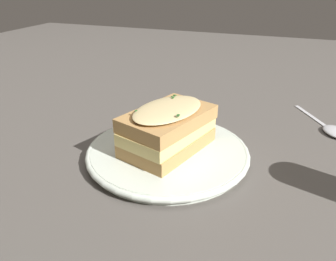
# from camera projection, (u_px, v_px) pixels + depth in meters

# --- Properties ---
(ground_plane) EXTENTS (2.40, 2.40, 0.00)m
(ground_plane) POSITION_uv_depth(u_px,v_px,m) (171.00, 158.00, 0.54)
(ground_plane) COLOR #514C47
(dinner_plate) EXTENTS (0.27, 0.27, 0.02)m
(dinner_plate) POSITION_uv_depth(u_px,v_px,m) (168.00, 152.00, 0.54)
(dinner_plate) COLOR silver
(dinner_plate) RESTS_ON ground_plane
(sandwich) EXTENTS (0.17, 0.13, 0.08)m
(sandwich) POSITION_uv_depth(u_px,v_px,m) (168.00, 128.00, 0.52)
(sandwich) COLOR #B2844C
(sandwich) RESTS_ON dinner_plate
(spoon) EXTENTS (0.16, 0.11, 0.01)m
(spoon) POSITION_uv_depth(u_px,v_px,m) (334.00, 130.00, 0.63)
(spoon) COLOR silver
(spoon) RESTS_ON ground_plane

